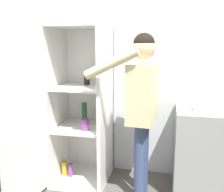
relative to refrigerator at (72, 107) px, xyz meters
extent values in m
cube|color=silver|center=(0.29, 0.44, 0.42)|extent=(7.00, 0.06, 2.55)
cube|color=white|center=(0.08, 0.08, -0.84)|extent=(0.59, 0.62, 0.04)
cube|color=white|center=(0.08, 0.08, 0.85)|extent=(0.59, 0.62, 0.04)
cube|color=white|center=(0.08, 0.38, 0.00)|extent=(0.59, 0.03, 1.65)
cube|color=white|center=(-0.20, 0.08, 0.00)|extent=(0.04, 0.62, 1.65)
cube|color=white|center=(0.36, 0.08, 0.00)|extent=(0.04, 0.62, 1.65)
cube|color=white|center=(0.08, 0.08, -0.24)|extent=(0.52, 0.55, 0.02)
cube|color=white|center=(0.08, 0.08, 0.21)|extent=(0.52, 0.55, 0.02)
cube|color=white|center=(-0.27, -0.52, 0.00)|extent=(0.12, 0.59, 1.65)
cylinder|color=#1E5123|center=(0.07, 0.20, -0.11)|extent=(0.06, 0.06, 0.24)
cylinder|color=beige|center=(0.25, 0.28, 0.31)|extent=(0.08, 0.08, 0.18)
cylinder|color=black|center=(0.12, 0.18, 0.29)|extent=(0.07, 0.07, 0.13)
cylinder|color=#B78C1E|center=(-0.13, 0.04, -0.74)|extent=(0.06, 0.06, 0.17)
cylinder|color=#723884|center=(-0.05, 0.04, -0.75)|extent=(0.05, 0.05, 0.15)
cylinder|color=#723884|center=(0.16, -0.06, -0.16)|extent=(0.08, 0.08, 0.12)
cylinder|color=#384770|center=(0.76, -0.20, -0.46)|extent=(0.11, 0.11, 0.79)
cylinder|color=#384770|center=(0.78, -0.03, -0.46)|extent=(0.11, 0.11, 0.79)
cube|color=beige|center=(0.77, -0.12, 0.21)|extent=(0.28, 0.44, 0.56)
sphere|color=#DBAD89|center=(0.77, -0.12, 0.63)|extent=(0.22, 0.22, 0.22)
sphere|color=black|center=(0.77, -0.12, 0.67)|extent=(0.20, 0.20, 0.20)
cylinder|color=beige|center=(0.51, -0.33, 0.49)|extent=(0.52, 0.14, 0.30)
cylinder|color=beige|center=(0.79, 0.11, 0.18)|extent=(0.08, 0.08, 0.52)
cube|color=gray|center=(1.39, 0.10, -0.42)|extent=(0.60, 0.58, 0.88)
cylinder|color=white|center=(1.33, 0.06, 0.05)|extent=(0.17, 0.17, 0.05)
camera|label=1|loc=(1.01, -2.56, 0.65)|focal=42.00mm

